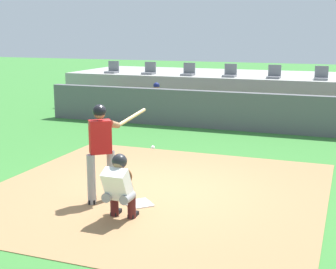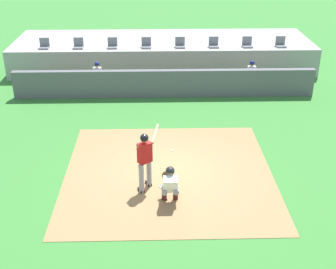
{
  "view_description": "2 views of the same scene",
  "coord_description": "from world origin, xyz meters",
  "px_view_note": "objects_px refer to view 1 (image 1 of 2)",
  "views": [
    {
      "loc": [
        3.42,
        -8.36,
        3.07
      ],
      "look_at": [
        0.0,
        0.7,
        1.0
      ],
      "focal_mm": 51.86,
      "sensor_mm": 36.0,
      "label": 1
    },
    {
      "loc": [
        -0.34,
        -12.16,
        7.37
      ],
      "look_at": [
        0.0,
        0.7,
        1.0
      ],
      "focal_mm": 48.75,
      "sensor_mm": 36.0,
      "label": 2
    }
  ],
  "objects_px": {
    "catcher_crouched": "(120,184)",
    "stadium_seat_4": "(274,75)",
    "batter_at_plate": "(102,147)",
    "stadium_seat_5": "(321,76)",
    "dugout_player_0": "(155,100)",
    "stadium_seat_1": "(149,71)",
    "stadium_seat_2": "(188,72)",
    "stadium_seat_0": "(112,70)",
    "home_plate": "(139,204)",
    "stadium_seat_3": "(230,73)"
  },
  "relations": [
    {
      "from": "stadium_seat_4",
      "to": "stadium_seat_2",
      "type": "bearing_deg",
      "value": 180.0
    },
    {
      "from": "catcher_crouched",
      "to": "stadium_seat_4",
      "type": "xyz_separation_m",
      "value": [
        0.82,
        10.9,
        0.93
      ]
    },
    {
      "from": "catcher_crouched",
      "to": "stadium_seat_5",
      "type": "bearing_deg",
      "value": 77.36
    },
    {
      "from": "stadium_seat_3",
      "to": "stadium_seat_5",
      "type": "bearing_deg",
      "value": 0.0
    },
    {
      "from": "batter_at_plate",
      "to": "stadium_seat_5",
      "type": "distance_m",
      "value": 10.71
    },
    {
      "from": "dugout_player_0",
      "to": "stadium_seat_2",
      "type": "height_order",
      "value": "stadium_seat_2"
    },
    {
      "from": "home_plate",
      "to": "stadium_seat_1",
      "type": "xyz_separation_m",
      "value": [
        -4.06,
        10.18,
        1.51
      ]
    },
    {
      "from": "home_plate",
      "to": "dugout_player_0",
      "type": "xyz_separation_m",
      "value": [
        -2.99,
        8.14,
        0.65
      ]
    },
    {
      "from": "catcher_crouched",
      "to": "stadium_seat_4",
      "type": "relative_size",
      "value": 3.3
    },
    {
      "from": "stadium_seat_2",
      "to": "home_plate",
      "type": "bearing_deg",
      "value": -76.53
    },
    {
      "from": "batter_at_plate",
      "to": "stadium_seat_4",
      "type": "bearing_deg",
      "value": 81.65
    },
    {
      "from": "catcher_crouched",
      "to": "stadium_seat_1",
      "type": "xyz_separation_m",
      "value": [
        -4.05,
        10.9,
        0.93
      ]
    },
    {
      "from": "dugout_player_0",
      "to": "stadium_seat_1",
      "type": "xyz_separation_m",
      "value": [
        -1.07,
        2.03,
        0.86
      ]
    },
    {
      "from": "dugout_player_0",
      "to": "stadium_seat_1",
      "type": "distance_m",
      "value": 2.46
    },
    {
      "from": "stadium_seat_1",
      "to": "stadium_seat_2",
      "type": "relative_size",
      "value": 1.0
    },
    {
      "from": "stadium_seat_3",
      "to": "stadium_seat_4",
      "type": "bearing_deg",
      "value": 0.0
    },
    {
      "from": "stadium_seat_4",
      "to": "catcher_crouched",
      "type": "bearing_deg",
      "value": -94.31
    },
    {
      "from": "dugout_player_0",
      "to": "stadium_seat_5",
      "type": "xyz_separation_m",
      "value": [
        5.43,
        2.03,
        0.86
      ]
    },
    {
      "from": "batter_at_plate",
      "to": "stadium_seat_0",
      "type": "bearing_deg",
      "value": 116.05
    },
    {
      "from": "home_plate",
      "to": "stadium_seat_0",
      "type": "relative_size",
      "value": 0.92
    },
    {
      "from": "batter_at_plate",
      "to": "stadium_seat_1",
      "type": "bearing_deg",
      "value": 108.26
    },
    {
      "from": "home_plate",
      "to": "stadium_seat_2",
      "type": "xyz_separation_m",
      "value": [
        -2.44,
        10.18,
        1.51
      ]
    },
    {
      "from": "stadium_seat_0",
      "to": "stadium_seat_1",
      "type": "height_order",
      "value": "same"
    },
    {
      "from": "batter_at_plate",
      "to": "stadium_seat_5",
      "type": "bearing_deg",
      "value": 73.0
    },
    {
      "from": "stadium_seat_0",
      "to": "stadium_seat_2",
      "type": "height_order",
      "value": "same"
    },
    {
      "from": "catcher_crouched",
      "to": "stadium_seat_0",
      "type": "relative_size",
      "value": 3.3
    },
    {
      "from": "dugout_player_0",
      "to": "batter_at_plate",
      "type": "bearing_deg",
      "value": -74.32
    },
    {
      "from": "stadium_seat_4",
      "to": "stadium_seat_3",
      "type": "bearing_deg",
      "value": 180.0
    },
    {
      "from": "dugout_player_0",
      "to": "stadium_seat_0",
      "type": "xyz_separation_m",
      "value": [
        -2.7,
        2.03,
        0.86
      ]
    },
    {
      "from": "stadium_seat_2",
      "to": "stadium_seat_5",
      "type": "height_order",
      "value": "same"
    },
    {
      "from": "batter_at_plate",
      "to": "dugout_player_0",
      "type": "bearing_deg",
      "value": 105.68
    },
    {
      "from": "batter_at_plate",
      "to": "dugout_player_0",
      "type": "height_order",
      "value": "batter_at_plate"
    },
    {
      "from": "dugout_player_0",
      "to": "stadium_seat_4",
      "type": "bearing_deg",
      "value": 28.16
    },
    {
      "from": "stadium_seat_2",
      "to": "stadium_seat_4",
      "type": "height_order",
      "value": "same"
    },
    {
      "from": "stadium_seat_0",
      "to": "stadium_seat_4",
      "type": "xyz_separation_m",
      "value": [
        6.5,
        0.0,
        0.0
      ]
    },
    {
      "from": "stadium_seat_0",
      "to": "stadium_seat_3",
      "type": "distance_m",
      "value": 4.88
    },
    {
      "from": "stadium_seat_0",
      "to": "batter_at_plate",
      "type": "bearing_deg",
      "value": -63.95
    },
    {
      "from": "stadium_seat_1",
      "to": "stadium_seat_4",
      "type": "height_order",
      "value": "same"
    },
    {
      "from": "home_plate",
      "to": "stadium_seat_3",
      "type": "relative_size",
      "value": 0.92
    },
    {
      "from": "home_plate",
      "to": "batter_at_plate",
      "type": "bearing_deg",
      "value": -175.9
    },
    {
      "from": "stadium_seat_1",
      "to": "stadium_seat_2",
      "type": "xyz_separation_m",
      "value": [
        1.63,
        0.0,
        0.0
      ]
    },
    {
      "from": "catcher_crouched",
      "to": "dugout_player_0",
      "type": "height_order",
      "value": "dugout_player_0"
    },
    {
      "from": "batter_at_plate",
      "to": "stadium_seat_1",
      "type": "xyz_separation_m",
      "value": [
        -3.37,
        10.23,
        0.5
      ]
    },
    {
      "from": "home_plate",
      "to": "batter_at_plate",
      "type": "distance_m",
      "value": 1.23
    },
    {
      "from": "stadium_seat_0",
      "to": "stadium_seat_1",
      "type": "xyz_separation_m",
      "value": [
        1.62,
        0.0,
        0.0
      ]
    },
    {
      "from": "dugout_player_0",
      "to": "stadium_seat_2",
      "type": "xyz_separation_m",
      "value": [
        0.55,
        2.03,
        0.86
      ]
    },
    {
      "from": "dugout_player_0",
      "to": "stadium_seat_0",
      "type": "bearing_deg",
      "value": 142.99
    },
    {
      "from": "stadium_seat_0",
      "to": "stadium_seat_5",
      "type": "distance_m",
      "value": 8.12
    },
    {
      "from": "home_plate",
      "to": "stadium_seat_3",
      "type": "xyz_separation_m",
      "value": [
        -0.81,
        10.18,
        1.51
      ]
    },
    {
      "from": "catcher_crouched",
      "to": "stadium_seat_5",
      "type": "xyz_separation_m",
      "value": [
        2.45,
        10.9,
        0.93
      ]
    }
  ]
}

